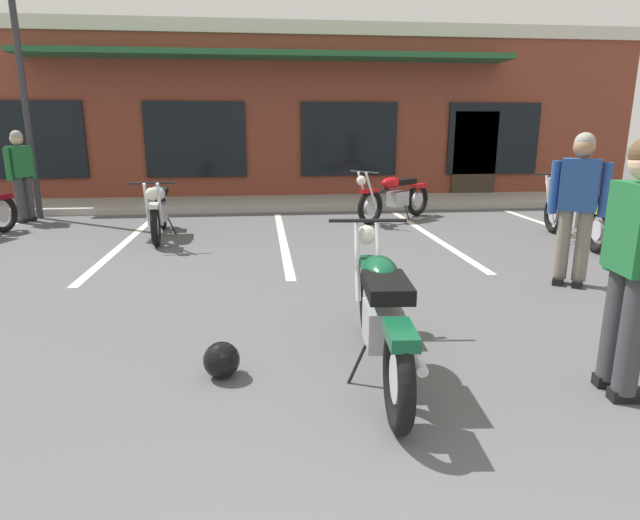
{
  "coord_description": "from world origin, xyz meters",
  "views": [
    {
      "loc": [
        -0.32,
        -0.68,
        1.72
      ],
      "look_at": [
        0.2,
        3.94,
        0.55
      ],
      "focal_mm": 29.52,
      "sensor_mm": 36.0,
      "label": 1
    }
  ],
  "objects_px": {
    "motorcycle_foreground_classic": "(381,311)",
    "motorcycle_red_sportbike": "(394,196)",
    "person_in_black_shirt": "(21,171)",
    "person_by_back_row": "(634,255)",
    "motorcycle_black_cruiser": "(574,212)",
    "person_in_shorts_foreground": "(578,200)",
    "motorcycle_silver_naked": "(158,209)",
    "helmet_on_pavement": "(222,360)",
    "parking_lot_lamp_post": "(14,37)"
  },
  "relations": [
    {
      "from": "motorcycle_foreground_classic",
      "to": "person_by_back_row",
      "type": "bearing_deg",
      "value": -18.18
    },
    {
      "from": "person_in_shorts_foreground",
      "to": "motorcycle_foreground_classic",
      "type": "bearing_deg",
      "value": -143.64
    },
    {
      "from": "person_in_black_shirt",
      "to": "person_by_back_row",
      "type": "height_order",
      "value": "same"
    },
    {
      "from": "motorcycle_silver_naked",
      "to": "person_by_back_row",
      "type": "relative_size",
      "value": 1.26
    },
    {
      "from": "person_in_shorts_foreground",
      "to": "person_by_back_row",
      "type": "xyz_separation_m",
      "value": [
        -1.12,
        -2.41,
        0.0
      ]
    },
    {
      "from": "motorcycle_black_cruiser",
      "to": "person_in_black_shirt",
      "type": "relative_size",
      "value": 1.26
    },
    {
      "from": "motorcycle_black_cruiser",
      "to": "person_in_shorts_foreground",
      "type": "height_order",
      "value": "person_in_shorts_foreground"
    },
    {
      "from": "motorcycle_black_cruiser",
      "to": "person_by_back_row",
      "type": "height_order",
      "value": "person_by_back_row"
    },
    {
      "from": "motorcycle_foreground_classic",
      "to": "motorcycle_red_sportbike",
      "type": "xyz_separation_m",
      "value": [
        1.68,
        6.28,
        0.0
      ]
    },
    {
      "from": "person_by_back_row",
      "to": "parking_lot_lamp_post",
      "type": "height_order",
      "value": "parking_lot_lamp_post"
    },
    {
      "from": "motorcycle_foreground_classic",
      "to": "motorcycle_silver_naked",
      "type": "height_order",
      "value": "same"
    },
    {
      "from": "motorcycle_red_sportbike",
      "to": "person_in_black_shirt",
      "type": "bearing_deg",
      "value": 175.35
    },
    {
      "from": "motorcycle_red_sportbike",
      "to": "motorcycle_black_cruiser",
      "type": "xyz_separation_m",
      "value": [
        2.27,
        -2.21,
        0.0
      ]
    },
    {
      "from": "helmet_on_pavement",
      "to": "motorcycle_black_cruiser",
      "type": "bearing_deg",
      "value": 38.4
    },
    {
      "from": "motorcycle_silver_naked",
      "to": "helmet_on_pavement",
      "type": "xyz_separation_m",
      "value": [
        1.33,
        -5.07,
        -0.33
      ]
    },
    {
      "from": "helmet_on_pavement",
      "to": "parking_lot_lamp_post",
      "type": "relative_size",
      "value": 0.05
    },
    {
      "from": "person_by_back_row",
      "to": "motorcycle_black_cruiser",
      "type": "bearing_deg",
      "value": 61.63
    },
    {
      "from": "motorcycle_black_cruiser",
      "to": "person_in_black_shirt",
      "type": "distance_m",
      "value": 9.57
    },
    {
      "from": "person_in_black_shirt",
      "to": "motorcycle_silver_naked",
      "type": "bearing_deg",
      "value": -32.2
    },
    {
      "from": "motorcycle_foreground_classic",
      "to": "helmet_on_pavement",
      "type": "xyz_separation_m",
      "value": [
        -1.13,
        0.04,
        -0.33
      ]
    },
    {
      "from": "motorcycle_red_sportbike",
      "to": "person_in_shorts_foreground",
      "type": "xyz_separation_m",
      "value": [
        0.92,
        -4.36,
        0.49
      ]
    },
    {
      "from": "person_in_black_shirt",
      "to": "person_by_back_row",
      "type": "relative_size",
      "value": 1.0
    },
    {
      "from": "motorcycle_silver_naked",
      "to": "person_in_black_shirt",
      "type": "bearing_deg",
      "value": 147.8
    },
    {
      "from": "motorcycle_silver_naked",
      "to": "person_by_back_row",
      "type": "distance_m",
      "value": 6.87
    },
    {
      "from": "motorcycle_silver_naked",
      "to": "person_in_black_shirt",
      "type": "relative_size",
      "value": 1.26
    },
    {
      "from": "motorcycle_red_sportbike",
      "to": "helmet_on_pavement",
      "type": "height_order",
      "value": "motorcycle_red_sportbike"
    },
    {
      "from": "motorcycle_foreground_classic",
      "to": "parking_lot_lamp_post",
      "type": "bearing_deg",
      "value": 125.61
    },
    {
      "from": "person_in_shorts_foreground",
      "to": "motorcycle_red_sportbike",
      "type": "bearing_deg",
      "value": 101.97
    },
    {
      "from": "helmet_on_pavement",
      "to": "motorcycle_silver_naked",
      "type": "bearing_deg",
      "value": 104.69
    },
    {
      "from": "person_in_shorts_foreground",
      "to": "person_in_black_shirt",
      "type": "bearing_deg",
      "value": 147.79
    },
    {
      "from": "parking_lot_lamp_post",
      "to": "person_by_back_row",
      "type": "bearing_deg",
      "value": -49.15
    },
    {
      "from": "motorcycle_silver_naked",
      "to": "motorcycle_black_cruiser",
      "type": "bearing_deg",
      "value": -9.26
    },
    {
      "from": "person_in_shorts_foreground",
      "to": "motorcycle_silver_naked",
      "type": "bearing_deg",
      "value": 147.78
    },
    {
      "from": "motorcycle_black_cruiser",
      "to": "motorcycle_silver_naked",
      "type": "bearing_deg",
      "value": 170.74
    },
    {
      "from": "motorcycle_black_cruiser",
      "to": "person_in_black_shirt",
      "type": "height_order",
      "value": "person_in_black_shirt"
    },
    {
      "from": "person_in_black_shirt",
      "to": "helmet_on_pavement",
      "type": "bearing_deg",
      "value": -59.11
    },
    {
      "from": "motorcycle_red_sportbike",
      "to": "helmet_on_pavement",
      "type": "relative_size",
      "value": 6.84
    },
    {
      "from": "motorcycle_foreground_classic",
      "to": "motorcycle_black_cruiser",
      "type": "height_order",
      "value": "same"
    },
    {
      "from": "motorcycle_silver_naked",
      "to": "person_in_shorts_foreground",
      "type": "xyz_separation_m",
      "value": [
        5.07,
        -3.19,
        0.49
      ]
    },
    {
      "from": "motorcycle_silver_naked",
      "to": "person_in_black_shirt",
      "type": "xyz_separation_m",
      "value": [
        -2.73,
        1.72,
        0.49
      ]
    },
    {
      "from": "parking_lot_lamp_post",
      "to": "person_in_shorts_foreground",
      "type": "bearing_deg",
      "value": -34.15
    },
    {
      "from": "motorcycle_black_cruiser",
      "to": "person_in_shorts_foreground",
      "type": "distance_m",
      "value": 2.58
    },
    {
      "from": "person_in_black_shirt",
      "to": "person_by_back_row",
      "type": "bearing_deg",
      "value": -47.62
    },
    {
      "from": "motorcycle_black_cruiser",
      "to": "parking_lot_lamp_post",
      "type": "distance_m",
      "value": 10.01
    },
    {
      "from": "motorcycle_silver_naked",
      "to": "parking_lot_lamp_post",
      "type": "distance_m",
      "value": 4.41
    },
    {
      "from": "motorcycle_black_cruiser",
      "to": "helmet_on_pavement",
      "type": "height_order",
      "value": "motorcycle_black_cruiser"
    },
    {
      "from": "motorcycle_red_sportbike",
      "to": "motorcycle_black_cruiser",
      "type": "bearing_deg",
      "value": -44.26
    },
    {
      "from": "motorcycle_foreground_classic",
      "to": "person_by_back_row",
      "type": "distance_m",
      "value": 1.64
    },
    {
      "from": "helmet_on_pavement",
      "to": "parking_lot_lamp_post",
      "type": "bearing_deg",
      "value": 119.34
    },
    {
      "from": "motorcycle_silver_naked",
      "to": "person_in_black_shirt",
      "type": "distance_m",
      "value": 3.27
    }
  ]
}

